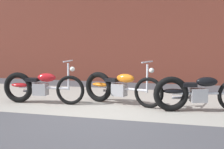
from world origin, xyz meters
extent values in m
plane|color=#47474C|center=(0.00, 0.00, 0.00)|extent=(80.00, 80.00, 0.00)
cube|color=#9E998E|center=(0.00, 1.75, 0.00)|extent=(36.00, 3.50, 0.01)
cube|color=brown|center=(0.00, 5.20, 2.94)|extent=(36.00, 0.50, 5.88)
torus|color=black|center=(-0.85, 0.97, 0.34)|extent=(0.68, 0.12, 0.68)
torus|color=black|center=(-2.15, 0.88, 0.36)|extent=(0.74, 0.18, 0.73)
cylinder|color=silver|center=(-1.50, 0.92, 0.38)|extent=(1.24, 0.14, 0.06)
cube|color=#99999E|center=(-1.58, 0.92, 0.34)|extent=(0.33, 0.24, 0.28)
ellipsoid|color=red|center=(-1.42, 0.93, 0.62)|extent=(0.45, 0.22, 0.20)
ellipsoid|color=red|center=(-2.10, 0.88, 0.42)|extent=(0.45, 0.21, 0.10)
cube|color=black|center=(-1.78, 0.90, 0.56)|extent=(0.29, 0.22, 0.08)
cylinder|color=silver|center=(-0.89, 0.96, 0.65)|extent=(0.05, 0.05, 0.62)
cylinder|color=silver|center=(-0.89, 0.96, 1.01)|extent=(0.07, 0.58, 0.03)
sphere|color=white|center=(-0.79, 0.97, 0.83)|extent=(0.11, 0.11, 0.11)
cylinder|color=silver|center=(-1.83, 1.05, 0.26)|extent=(0.55, 0.10, 0.06)
torus|color=black|center=(0.94, 1.08, 0.34)|extent=(0.68, 0.26, 0.68)
torus|color=black|center=(-0.31, 1.43, 0.36)|extent=(0.74, 0.33, 0.73)
cylinder|color=silver|center=(0.31, 1.26, 0.38)|extent=(1.20, 0.39, 0.06)
cube|color=#99999E|center=(0.24, 1.28, 0.34)|extent=(0.37, 0.30, 0.28)
ellipsoid|color=orange|center=(0.39, 1.23, 0.62)|extent=(0.48, 0.30, 0.20)
ellipsoid|color=orange|center=(-0.26, 1.42, 0.42)|extent=(0.47, 0.29, 0.10)
cube|color=black|center=(0.04, 1.33, 0.56)|extent=(0.32, 0.27, 0.08)
cylinder|color=silver|center=(0.90, 1.09, 0.65)|extent=(0.05, 0.05, 0.62)
cylinder|color=silver|center=(0.90, 1.09, 1.01)|extent=(0.19, 0.57, 0.03)
sphere|color=white|center=(0.99, 1.06, 0.83)|extent=(0.11, 0.11, 0.11)
cylinder|color=silver|center=(0.05, 1.49, 0.26)|extent=(0.55, 0.21, 0.06)
torus|color=black|center=(1.42, 0.89, 0.36)|extent=(0.74, 0.30, 0.73)
cylinder|color=silver|center=(2.05, 1.05, 0.38)|extent=(1.21, 0.35, 0.06)
cube|color=#99999E|center=(1.97, 1.03, 0.34)|extent=(0.36, 0.29, 0.28)
ellipsoid|color=black|center=(2.13, 1.06, 0.62)|extent=(0.47, 0.29, 0.20)
ellipsoid|color=black|center=(1.47, 0.90, 0.42)|extent=(0.47, 0.28, 0.10)
cube|color=black|center=(1.78, 0.98, 0.56)|extent=(0.32, 0.26, 0.08)
cylinder|color=silver|center=(1.70, 1.12, 0.26)|extent=(0.55, 0.19, 0.06)
camera|label=1|loc=(1.54, -4.60, 1.35)|focal=42.21mm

